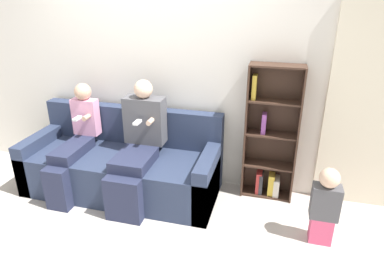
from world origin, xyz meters
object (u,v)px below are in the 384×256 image
Objects in this scene: couch at (123,166)px; bookshelf at (270,140)px; adult_seated at (138,143)px; toddler_standing at (325,205)px; child_seated at (74,142)px.

bookshelf is (1.52, 0.33, 0.34)m from couch.
adult_seated is at bearing -22.17° from couch.
adult_seated reaches higher than toddler_standing.
couch is at bearing 157.83° from adult_seated.
adult_seated is 1.83m from toddler_standing.
bookshelf reaches higher than child_seated.
toddler_standing is (2.51, -0.20, -0.20)m from child_seated.
bookshelf is (2.00, 0.45, 0.06)m from child_seated.
couch is 1.67× the size of adult_seated.
toddler_standing is at bearing -51.83° from bookshelf.
bookshelf is at bearing 12.68° from child_seated.
couch is at bearing -167.93° from bookshelf.
adult_seated is at bearing -161.80° from bookshelf.
couch is 1.45× the size of bookshelf.
couch is 2.06m from toddler_standing.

